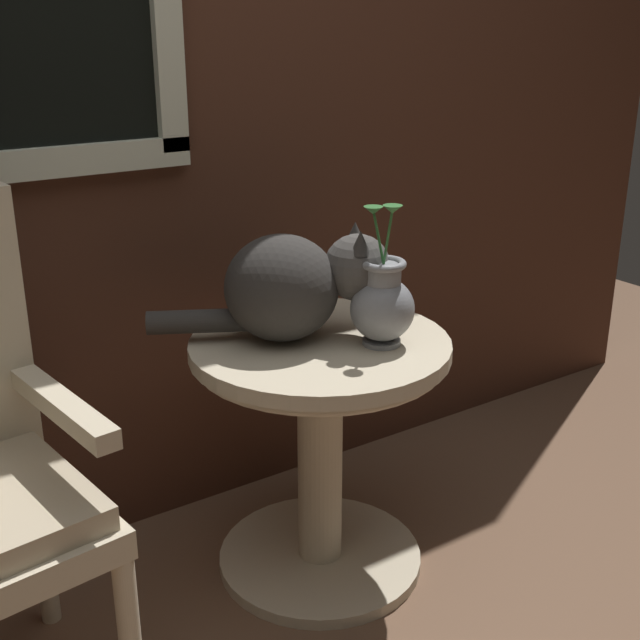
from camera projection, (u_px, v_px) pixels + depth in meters
back_wall at (104, 33)px, 1.91m from camera, size 4.00×0.07×2.60m
wicker_side_table at (320, 420)px, 2.02m from camera, size 0.62×0.62×0.62m
cat at (293, 285)px, 1.91m from camera, size 0.52×0.35×0.27m
pewter_vase_with_ivy at (382, 303)px, 1.89m from camera, size 0.15×0.15×0.33m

